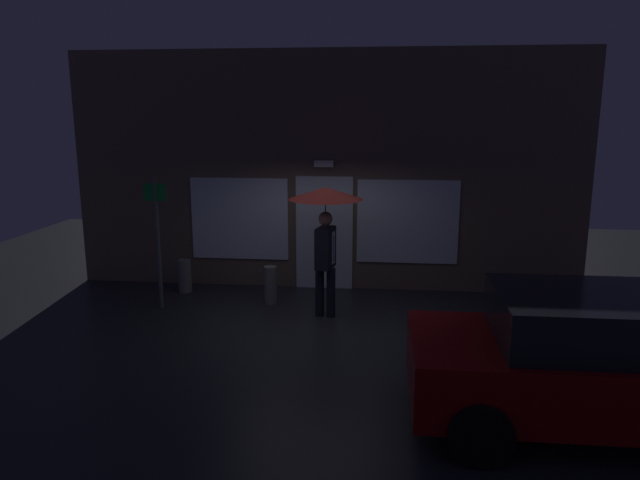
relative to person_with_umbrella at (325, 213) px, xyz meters
The scene contains 7 objects.
ground_plane 1.85m from the person_with_umbrella, 108.82° to the right, with size 18.00×18.00×0.00m, color #26262B.
building_facade 1.89m from the person_with_umbrella, 95.67° to the left, with size 9.84×0.48×4.55m.
person_with_umbrella is the anchor object (origin of this frame).
parked_car 4.76m from the person_with_umbrella, 44.90° to the right, with size 4.07×1.96×1.51m.
street_sign_post 2.97m from the person_with_umbrella, behind, with size 0.40×0.07×2.31m.
sidewalk_bollard 1.86m from the person_with_umbrella, 151.34° to the left, with size 0.23×0.23×0.69m, color slate.
sidewalk_bollard_2 3.35m from the person_with_umbrella, 158.81° to the left, with size 0.25×0.25×0.63m, color slate.
Camera 1 is at (1.08, -8.94, 3.37)m, focal length 33.03 mm.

